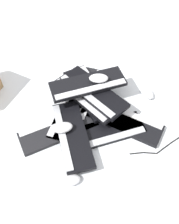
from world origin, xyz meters
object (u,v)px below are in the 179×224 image
Objects in this scene: keyboard_3 at (58,130)px; keyboard_6 at (89,92)px; keyboard_8 at (93,92)px; keyboard_9 at (88,84)px; keyboard_7 at (87,96)px; keyboard_0 at (124,121)px; mouse_0 at (63,127)px; keyboard_4 at (106,132)px; keyboard_1 at (83,93)px; keyboard_2 at (71,111)px; mouse_2 at (147,93)px; keyboard_5 at (72,135)px; mouse_1 at (99,78)px; mouse_3 at (69,180)px.

keyboard_6 is at bearing 48.05° from keyboard_3.
keyboard_9 reaches higher than keyboard_8.
keyboard_6 is at bearing 67.56° from keyboard_7.
keyboard_7 reaches higher than keyboard_0.
mouse_0 is at bearing -173.79° from keyboard_0.
keyboard_4 is 1.03× the size of keyboard_7.
mouse_0 is (-0.15, -0.29, 0.07)m from keyboard_1.
keyboard_2 is at bearing 55.20° from keyboard_3.
keyboard_9 is (-0.06, 0.27, 0.12)m from keyboard_4.
keyboard_7 is 4.05× the size of mouse_2.
keyboard_5 is 0.07m from mouse_0.
mouse_0 is at bearing -50.89° from keyboard_3.
keyboard_7 is at bearing -112.44° from keyboard_6.
keyboard_8 is 4.04× the size of mouse_1.
keyboard_5 is at bearing 86.00° from mouse_3.
keyboard_4 is 0.34m from mouse_3.
keyboard_5 is at bearing -40.28° from keyboard_3.
keyboard_8 is at bearing 38.23° from keyboard_3.
keyboard_2 is 1.00× the size of keyboard_6.
keyboard_2 is at bearing 81.91° from mouse_2.
keyboard_0 is 0.98× the size of keyboard_5.
keyboard_7 is at bearing 178.29° from keyboard_8.
keyboard_4 is 0.40m from mouse_2.
keyboard_7 is (-0.20, 0.17, 0.06)m from keyboard_0.
mouse_3 is at bearing -111.35° from keyboard_8.
mouse_1 reaches higher than mouse_3.
mouse_1 reaches higher than keyboard_0.
keyboard_9 reaches higher than mouse_2.
keyboard_3 is at bearing 92.27° from mouse_2.
keyboard_7 is (0.01, -0.08, 0.06)m from keyboard_1.
keyboard_2 is 1.04× the size of keyboard_7.
keyboard_8 is at bearing 99.68° from keyboard_4.
keyboard_7 reaches higher than keyboard_5.
mouse_2 is at bearing 48.15° from mouse_3.
keyboard_7 is (-0.08, 0.23, 0.06)m from keyboard_4.
keyboard_4 is at bearing -73.79° from keyboard_1.
keyboard_2 is at bearing 158.46° from keyboard_0.
keyboard_9 is at bearing 38.27° from keyboard_2.
keyboard_6 is at bearing 77.24° from mouse_3.
keyboard_5 is 0.29m from keyboard_8.
mouse_0 is (-0.06, -0.16, 0.07)m from keyboard_2.
mouse_3 is at bearing -83.28° from keyboard_3.
mouse_3 is (-0.23, -0.25, 0.01)m from keyboard_4.
keyboard_0 is 1.00× the size of keyboard_7.
keyboard_1 is 1.00× the size of keyboard_2.
keyboard_4 is 0.30m from keyboard_9.
mouse_0 is at bearing -116.55° from keyboard_1.
mouse_0 is (-0.36, -0.04, 0.07)m from keyboard_0.
keyboard_1 is 1.02× the size of keyboard_5.
keyboard_2 is 4.21× the size of mouse_2.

